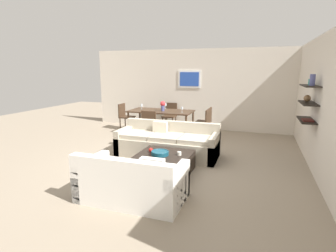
{
  "coord_description": "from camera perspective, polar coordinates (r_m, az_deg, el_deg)",
  "views": [
    {
      "loc": [
        1.92,
        -5.47,
        2.01
      ],
      "look_at": [
        -0.03,
        0.2,
        0.75
      ],
      "focal_mm": 28.58,
      "sensor_mm": 36.0,
      "label": 1
    }
  ],
  "objects": [
    {
      "name": "ground_plane",
      "position": [
        6.14,
        -0.37,
        -7.25
      ],
      "size": [
        18.0,
        18.0,
        0.0
      ],
      "primitive_type": "plane",
      "color": "gray"
    },
    {
      "name": "back_wall_unit",
      "position": [
        9.17,
        8.78,
        7.64
      ],
      "size": [
        8.4,
        0.09,
        2.7
      ],
      "color": "silver",
      "rests_on": "ground"
    },
    {
      "name": "right_wall_shelf_unit",
      "position": [
        6.2,
        29.2,
        4.26
      ],
      "size": [
        0.34,
        8.2,
        2.7
      ],
      "color": "silver",
      "rests_on": "ground"
    },
    {
      "name": "sofa_beige",
      "position": [
        6.38,
        -0.12,
        -3.75
      ],
      "size": [
        2.38,
        0.9,
        0.78
      ],
      "color": "#B2A893",
      "rests_on": "ground"
    },
    {
      "name": "loveseat_white",
      "position": [
        4.3,
        -7.72,
        -11.81
      ],
      "size": [
        1.63,
        0.9,
        0.78
      ],
      "color": "white",
      "rests_on": "ground"
    },
    {
      "name": "coffee_table",
      "position": [
        5.33,
        -1.02,
        -8.12
      ],
      "size": [
        1.05,
        1.1,
        0.38
      ],
      "color": "black",
      "rests_on": "ground"
    },
    {
      "name": "decorative_bowl",
      "position": [
        5.25,
        -1.73,
        -5.74
      ],
      "size": [
        0.35,
        0.35,
        0.08
      ],
      "color": "navy",
      "rests_on": "coffee_table"
    },
    {
      "name": "candle_jar",
      "position": [
        5.24,
        2.42,
        -5.88
      ],
      "size": [
        0.08,
        0.08,
        0.07
      ],
      "primitive_type": "cylinder",
      "color": "silver",
      "rests_on": "coffee_table"
    },
    {
      "name": "apple_on_coffee_table",
      "position": [
        5.44,
        -3.69,
        -5.12
      ],
      "size": [
        0.09,
        0.09,
        0.09
      ],
      "primitive_type": "sphere",
      "color": "red",
      "rests_on": "coffee_table"
    },
    {
      "name": "dining_table",
      "position": [
        8.48,
        -1.51,
        2.89
      ],
      "size": [
        2.0,
        0.98,
        0.75
      ],
      "color": "#422D1E",
      "rests_on": "ground"
    },
    {
      "name": "dining_chair_right_far",
      "position": [
        8.34,
        8.13,
        1.36
      ],
      "size": [
        0.44,
        0.44,
        0.88
      ],
      "color": "#422D1E",
      "rests_on": "ground"
    },
    {
      "name": "dining_chair_left_far",
      "position": [
        9.28,
        -9.19,
        2.39
      ],
      "size": [
        0.44,
        0.44,
        0.88
      ],
      "color": "#422D1E",
      "rests_on": "ground"
    },
    {
      "name": "dining_chair_right_near",
      "position": [
        7.92,
        7.52,
        0.81
      ],
      "size": [
        0.44,
        0.44,
        0.88
      ],
      "color": "#422D1E",
      "rests_on": "ground"
    },
    {
      "name": "dining_chair_head",
      "position": [
        9.34,
        0.42,
        2.61
      ],
      "size": [
        0.44,
        0.44,
        0.88
      ],
      "color": "#422D1E",
      "rests_on": "ground"
    },
    {
      "name": "dining_chair_foot",
      "position": [
        7.69,
        -3.83,
        0.56
      ],
      "size": [
        0.44,
        0.44,
        0.88
      ],
      "color": "#422D1E",
      "rests_on": "ground"
    },
    {
      "name": "wine_glass_left_far",
      "position": [
        8.84,
        -5.66,
        4.38
      ],
      "size": [
        0.06,
        0.06,
        0.17
      ],
      "color": "silver",
      "rests_on": "dining_table"
    },
    {
      "name": "wine_glass_right_near",
      "position": [
        8.11,
        3.01,
        3.77
      ],
      "size": [
        0.06,
        0.06,
        0.17
      ],
      "color": "silver",
      "rests_on": "dining_table"
    },
    {
      "name": "wine_glass_head",
      "position": [
        8.85,
        -0.54,
        4.57
      ],
      "size": [
        0.07,
        0.07,
        0.19
      ],
      "color": "silver",
      "rests_on": "dining_table"
    },
    {
      "name": "centerpiece_vase",
      "position": [
        8.36,
        -1.13,
        4.48
      ],
      "size": [
        0.16,
        0.16,
        0.31
      ],
      "color": "#4C518C",
      "rests_on": "dining_table"
    }
  ]
}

